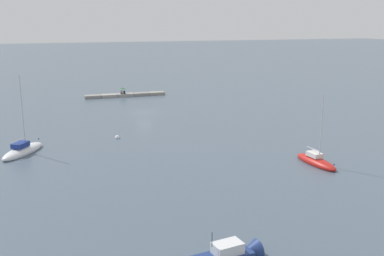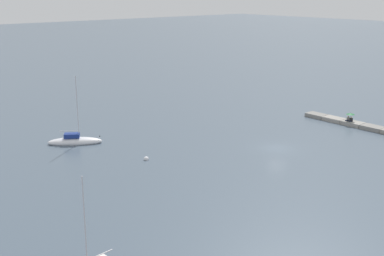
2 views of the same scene
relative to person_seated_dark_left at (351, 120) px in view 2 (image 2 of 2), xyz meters
The scene contains 7 objects.
ground_plane 16.84m from the person_seated_dark_left, 90.70° to the left, with size 500.00×500.00×0.00m, color #475666.
seawall_pier 0.62m from the person_seated_dark_left, 131.75° to the right, with size 15.99×1.98×0.58m.
person_seated_dark_left is the anchor object (origin of this frame).
person_seated_grey_right 0.56m from the person_seated_dark_left, ahead, with size 0.41×0.62×0.73m.
umbrella_open_green 0.92m from the person_seated_dark_left, 34.98° to the right, with size 1.24×1.24×1.27m.
sailboat_white_far 39.78m from the person_seated_dark_left, 62.74° to the left, with size 5.51×6.91×9.24m.
mooring_buoy_mid 32.81m from the person_seated_dark_left, 77.89° to the left, with size 0.61×0.61×0.61m.
Camera 2 is at (-39.33, 47.78, 19.53)m, focal length 47.29 mm.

